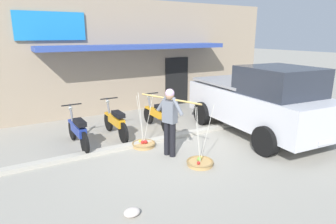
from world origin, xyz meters
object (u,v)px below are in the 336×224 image
(motorcycle_second_in_row, at_px, (116,122))
(motorcycle_third_in_row, at_px, (158,115))
(fruit_vendor, at_px, (170,118))
(fruit_basket_right_side, at_px, (144,144))
(motorcycle_nearest_shop, at_px, (78,131))
(plastic_litter_bag, at_px, (132,212))
(fruit_basket_left_side, at_px, (200,162))
(wooden_crate, at_px, (169,115))
(parked_truck, at_px, (260,101))

(motorcycle_second_in_row, bearing_deg, motorcycle_third_in_row, 1.31)
(fruit_vendor, xyz_separation_m, fruit_basket_right_side, (-0.30, 0.86, -0.90))
(fruit_vendor, xyz_separation_m, motorcycle_nearest_shop, (-1.81, 1.74, -0.53))
(fruit_vendor, height_order, plastic_litter_bag, fruit_vendor)
(fruit_basket_left_side, distance_m, motorcycle_third_in_row, 2.95)
(wooden_crate, bearing_deg, fruit_vendor, -120.43)
(motorcycle_nearest_shop, distance_m, parked_truck, 5.25)
(motorcycle_nearest_shop, bearing_deg, fruit_vendor, -43.99)
(motorcycle_second_in_row, xyz_separation_m, wooden_crate, (2.26, 0.74, -0.29))
(plastic_litter_bag, bearing_deg, wooden_crate, 52.94)
(fruit_basket_left_side, bearing_deg, motorcycle_third_in_row, 80.62)
(wooden_crate, bearing_deg, parked_truck, -61.10)
(motorcycle_third_in_row, bearing_deg, motorcycle_second_in_row, -178.69)
(motorcycle_third_in_row, height_order, wooden_crate, motorcycle_third_in_row)
(motorcycle_nearest_shop, bearing_deg, motorcycle_second_in_row, 12.27)
(plastic_litter_bag, relative_size, wooden_crate, 0.64)
(fruit_basket_right_side, bearing_deg, wooden_crate, 44.52)
(fruit_vendor, xyz_separation_m, fruit_basket_left_side, (0.30, -0.86, -0.90))
(fruit_basket_right_side, relative_size, motorcycle_second_in_row, 0.80)
(fruit_basket_right_side, height_order, wooden_crate, fruit_basket_right_side)
(fruit_vendor, height_order, wooden_crate, fruit_vendor)
(fruit_basket_left_side, height_order, motorcycle_third_in_row, fruit_basket_left_side)
(motorcycle_third_in_row, xyz_separation_m, plastic_litter_bag, (-2.63, -3.87, -0.38))
(fruit_vendor, distance_m, plastic_litter_bag, 2.77)
(plastic_litter_bag, height_order, wooden_crate, wooden_crate)
(motorcycle_third_in_row, distance_m, wooden_crate, 1.13)
(fruit_vendor, distance_m, wooden_crate, 3.28)
(motorcycle_third_in_row, distance_m, plastic_litter_bag, 4.70)
(motorcycle_second_in_row, bearing_deg, motorcycle_nearest_shop, -167.73)
(fruit_basket_right_side, xyz_separation_m, plastic_litter_bag, (-1.55, -2.71, -0.01))
(plastic_litter_bag, distance_m, wooden_crate, 5.75)
(motorcycle_second_in_row, height_order, parked_truck, parked_truck)
(motorcycle_nearest_shop, xyz_separation_m, parked_truck, (4.92, -1.73, 0.58))
(motorcycle_second_in_row, relative_size, plastic_litter_bag, 6.50)
(fruit_basket_right_side, height_order, motorcycle_nearest_shop, fruit_basket_right_side)
(fruit_vendor, relative_size, motorcycle_second_in_row, 0.95)
(fruit_vendor, bearing_deg, motorcycle_second_in_row, 108.06)
(fruit_basket_left_side, xyz_separation_m, plastic_litter_bag, (-2.16, -0.99, -0.00))
(parked_truck, relative_size, wooden_crate, 11.02)
(fruit_basket_left_side, relative_size, motorcycle_third_in_row, 0.80)
(motorcycle_nearest_shop, distance_m, motorcycle_third_in_row, 2.60)
(motorcycle_nearest_shop, bearing_deg, motorcycle_third_in_row, 6.27)
(fruit_basket_left_side, distance_m, fruit_basket_right_side, 1.82)
(motorcycle_nearest_shop, distance_m, motorcycle_second_in_row, 1.18)
(motorcycle_third_in_row, bearing_deg, parked_truck, -40.83)
(motorcycle_third_in_row, relative_size, wooden_crate, 4.14)
(fruit_basket_right_side, bearing_deg, fruit_basket_left_side, -70.53)
(motorcycle_third_in_row, bearing_deg, fruit_basket_right_side, -132.82)
(motorcycle_second_in_row, bearing_deg, fruit_basket_right_side, -73.00)
(motorcycle_nearest_shop, bearing_deg, wooden_crate, 16.24)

